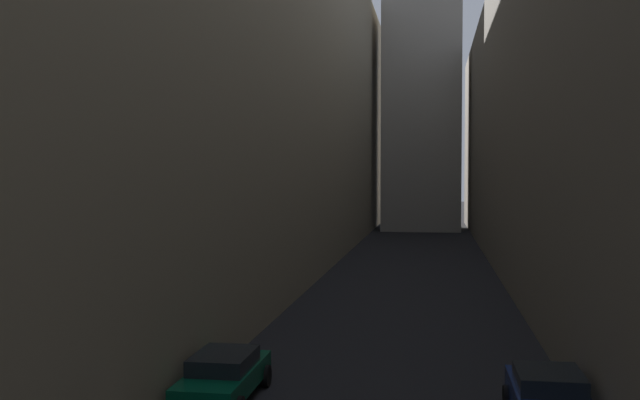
{
  "coord_description": "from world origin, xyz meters",
  "views": [
    {
      "loc": [
        1.47,
        5.96,
        6.45
      ],
      "look_at": [
        0.0,
        15.2,
        6.12
      ],
      "focal_mm": 40.3,
      "sensor_mm": 36.0,
      "label": 1
    }
  ],
  "objects": [
    {
      "name": "parked_car_left_far",
      "position": [
        -4.4,
        25.45,
        0.75
      ],
      "size": [
        1.93,
        4.54,
        1.4
      ],
      "rotation": [
        0.0,
        0.0,
        1.57
      ],
      "color": "#05472D",
      "rests_on": "ground"
    },
    {
      "name": "building_block_left",
      "position": [
        -10.73,
        50.0,
        12.91
      ],
      "size": [
        10.47,
        108.0,
        25.81
      ],
      "primitive_type": "cube",
      "color": "gray",
      "rests_on": "ground"
    },
    {
      "name": "parked_car_right_far",
      "position": [
        4.4,
        24.71,
        0.74
      ],
      "size": [
        2.0,
        4.55,
        1.44
      ],
      "rotation": [
        0.0,
        0.0,
        1.57
      ],
      "color": "navy",
      "rests_on": "ground"
    },
    {
      "name": "ground_plane",
      "position": [
        0.0,
        48.0,
        0.0
      ],
      "size": [
        264.0,
        264.0,
        0.0
      ],
      "primitive_type": "plane",
      "color": "black"
    }
  ]
}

